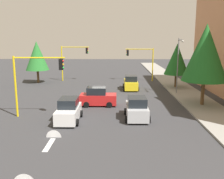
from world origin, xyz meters
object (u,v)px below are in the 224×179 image
object	(u,v)px
street_lamp_curbside	(179,60)
car_white	(69,111)
tree_opposite_side	(37,56)
car_silver	(137,109)
traffic_signal_near_right	(35,74)
car_yellow	(131,83)
car_red	(98,97)
traffic_signal_far_right	(73,56)
traffic_signal_far_left	(142,58)
tree_roadside_near	(205,53)
tree_roadside_mid	(177,59)

from	to	relation	value
street_lamp_curbside	car_white	xyz separation A→B (m)	(10.84, -11.79, -3.45)
tree_opposite_side	car_silver	distance (m)	23.60
traffic_signal_near_right	car_yellow	size ratio (longest dim) A/B	1.33
car_red	car_yellow	distance (m)	9.59
traffic_signal_far_right	traffic_signal_far_left	bearing A→B (deg)	90.00
traffic_signal_far_right	tree_roadside_near	xyz separation A→B (m)	(16.00, 16.21, 1.49)
street_lamp_curbside	tree_roadside_near	distance (m)	5.88
tree_roadside_mid	car_red	xyz separation A→B (m)	(10.00, -10.45, -3.21)
street_lamp_curbside	car_silver	bearing A→B (deg)	-30.36
car_white	car_red	world-z (taller)	same
car_white	car_yellow	size ratio (longest dim) A/B	0.97
traffic_signal_far_right	car_silver	distance (m)	22.59
traffic_signal_far_left	street_lamp_curbside	distance (m)	10.99
traffic_signal_near_right	tree_opposite_side	xyz separation A→B (m)	(-18.00, -5.33, 0.41)
street_lamp_curbside	tree_roadside_mid	world-z (taller)	street_lamp_curbside
car_silver	car_red	world-z (taller)	same
traffic_signal_near_right	car_yellow	distance (m)	15.98
traffic_signal_far_left	tree_opposite_side	xyz separation A→B (m)	(2.00, -16.65, 0.45)
tree_roadside_near	car_white	distance (m)	14.85
tree_roadside_mid	car_yellow	bearing A→B (deg)	-79.06
traffic_signal_far_right	car_red	world-z (taller)	traffic_signal_far_right
tree_roadside_near	car_silver	world-z (taller)	tree_roadside_near
car_silver	car_red	size ratio (longest dim) A/B	1.01
car_yellow	car_white	bearing A→B (deg)	-23.55
tree_opposite_side	car_yellow	bearing A→B (deg)	70.07
car_white	car_yellow	distance (m)	15.25
tree_roadside_mid	car_silver	bearing A→B (deg)	-24.86
tree_opposite_side	tree_roadside_mid	world-z (taller)	tree_opposite_side
traffic_signal_far_left	car_silver	xyz separation A→B (m)	(20.47, -2.36, -2.94)
street_lamp_curbside	tree_opposite_side	distance (m)	21.87
car_yellow	street_lamp_curbside	bearing A→B (deg)	61.21
traffic_signal_far_left	traffic_signal_far_right	bearing A→B (deg)	-90.00
car_red	car_silver	bearing A→B (deg)	39.93
traffic_signal_near_right	traffic_signal_far_right	bearing A→B (deg)	-179.88
traffic_signal_near_right	car_white	world-z (taller)	traffic_signal_near_right
traffic_signal_near_right	traffic_signal_far_left	xyz separation A→B (m)	(-20.00, 11.32, -0.05)
street_lamp_curbside	car_red	distance (m)	11.69
traffic_signal_far_left	car_yellow	world-z (taller)	traffic_signal_far_left
car_red	traffic_signal_far_left	bearing A→B (deg)	159.11
car_silver	car_yellow	bearing A→B (deg)	179.11
tree_roadside_near	car_yellow	world-z (taller)	tree_roadside_near
tree_opposite_side	street_lamp_curbside	bearing A→B (deg)	67.45
tree_roadside_mid	car_yellow	world-z (taller)	tree_roadside_mid
car_white	street_lamp_curbside	bearing A→B (deg)	132.60
tree_roadside_near	car_silver	bearing A→B (deg)	-58.16
car_silver	car_yellow	world-z (taller)	same
traffic_signal_far_right	car_white	size ratio (longest dim) A/B	1.43
traffic_signal_far_left	car_yellow	distance (m)	8.12
street_lamp_curbside	car_yellow	distance (m)	7.36
traffic_signal_near_right	traffic_signal_far_left	world-z (taller)	traffic_signal_near_right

